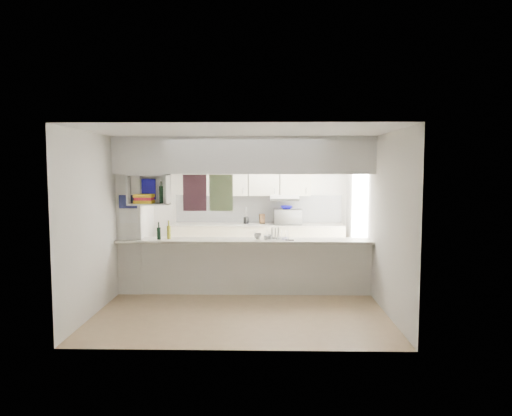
{
  "coord_description": "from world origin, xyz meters",
  "views": [
    {
      "loc": [
        0.36,
        -7.49,
        2.08
      ],
      "look_at": [
        0.19,
        0.5,
        1.4
      ],
      "focal_mm": 32.0,
      "sensor_mm": 36.0,
      "label": 1
    }
  ],
  "objects_px": {
    "dish_rack": "(277,234)",
    "bowl": "(286,208)",
    "wine_bottles": "(164,232)",
    "microwave": "(288,217)"
  },
  "relations": [
    {
      "from": "bowl",
      "to": "dish_rack",
      "type": "relative_size",
      "value": 0.71
    },
    {
      "from": "microwave",
      "to": "bowl",
      "type": "bearing_deg",
      "value": 23.06
    },
    {
      "from": "microwave",
      "to": "wine_bottles",
      "type": "bearing_deg",
      "value": 45.45
    },
    {
      "from": "dish_rack",
      "to": "bowl",
      "type": "bearing_deg",
      "value": 80.41
    },
    {
      "from": "dish_rack",
      "to": "wine_bottles",
      "type": "height_order",
      "value": "wine_bottles"
    },
    {
      "from": "bowl",
      "to": "dish_rack",
      "type": "height_order",
      "value": "bowl"
    },
    {
      "from": "microwave",
      "to": "wine_bottles",
      "type": "height_order",
      "value": "microwave"
    },
    {
      "from": "wine_bottles",
      "to": "dish_rack",
      "type": "bearing_deg",
      "value": 1.72
    },
    {
      "from": "bowl",
      "to": "dish_rack",
      "type": "bearing_deg",
      "value": -96.82
    },
    {
      "from": "dish_rack",
      "to": "wine_bottles",
      "type": "relative_size",
      "value": 1.25
    }
  ]
}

